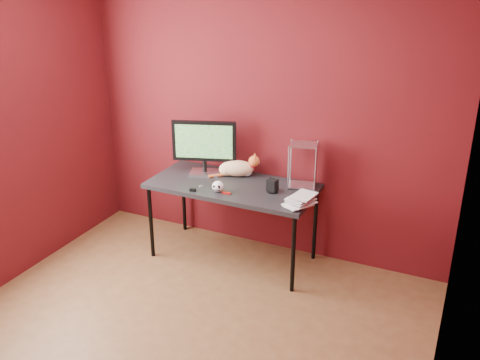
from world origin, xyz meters
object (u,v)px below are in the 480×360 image
at_px(skull_mug, 218,186).
at_px(book_stack, 296,139).
at_px(cat, 237,168).
at_px(monitor, 204,145).
at_px(desk, 232,189).
at_px(speaker, 272,186).

height_order(skull_mug, book_stack, book_stack).
height_order(cat, book_stack, book_stack).
distance_m(monitor, skull_mug, 0.51).
xyz_separation_m(desk, monitor, (-0.35, 0.12, 0.34)).
xyz_separation_m(monitor, skull_mug, (0.31, -0.33, -0.24)).
distance_m(cat, skull_mug, 0.41).
bearing_deg(desk, monitor, 160.60).
xyz_separation_m(skull_mug, book_stack, (0.67, 0.06, 0.50)).
distance_m(monitor, speaker, 0.78).
relative_size(desk, book_stack, 1.35).
xyz_separation_m(skull_mug, speaker, (0.43, 0.19, 0.00)).
bearing_deg(cat, monitor, 175.94).
bearing_deg(book_stack, speaker, 151.68).
bearing_deg(monitor, speaker, -29.19).
height_order(desk, monitor, monitor).
relative_size(monitor, speaker, 4.90).
bearing_deg(book_stack, monitor, 164.75).
distance_m(monitor, cat, 0.37).
relative_size(desk, monitor, 2.62).
height_order(speaker, book_stack, book_stack).
height_order(cat, skull_mug, cat).
relative_size(desk, speaker, 12.85).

